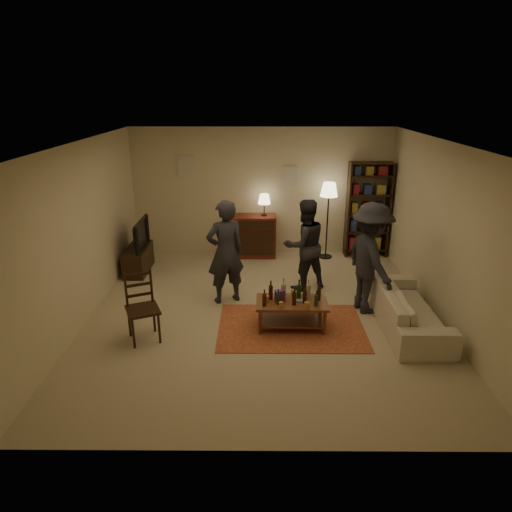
{
  "coord_description": "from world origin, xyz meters",
  "views": [
    {
      "loc": [
        -0.06,
        -6.63,
        3.42
      ],
      "look_at": [
        -0.11,
        0.1,
        0.95
      ],
      "focal_mm": 32.0,
      "sensor_mm": 36.0,
      "label": 1
    }
  ],
  "objects_px": {
    "coffee_table": "(292,304)",
    "person_left": "(225,252)",
    "dresser": "(253,235)",
    "person_right": "(304,245)",
    "dining_chair": "(141,304)",
    "floor_lamp": "(329,195)",
    "tv_stand": "(138,253)",
    "person_by_sofa": "(370,259)",
    "sofa": "(408,308)",
    "bookshelf": "(368,209)"
  },
  "relations": [
    {
      "from": "coffee_table",
      "to": "floor_lamp",
      "type": "height_order",
      "value": "floor_lamp"
    },
    {
      "from": "coffee_table",
      "to": "tv_stand",
      "type": "distance_m",
      "value": 3.66
    },
    {
      "from": "bookshelf",
      "to": "person_left",
      "type": "xyz_separation_m",
      "value": [
        -2.86,
        -2.32,
        -0.15
      ]
    },
    {
      "from": "person_right",
      "to": "tv_stand",
      "type": "bearing_deg",
      "value": -36.53
    },
    {
      "from": "dresser",
      "to": "person_left",
      "type": "distance_m",
      "value": 2.32
    },
    {
      "from": "coffee_table",
      "to": "person_left",
      "type": "distance_m",
      "value": 1.48
    },
    {
      "from": "floor_lamp",
      "to": "person_left",
      "type": "relative_size",
      "value": 0.92
    },
    {
      "from": "tv_stand",
      "to": "bookshelf",
      "type": "xyz_separation_m",
      "value": [
        4.69,
        0.98,
        0.65
      ]
    },
    {
      "from": "coffee_table",
      "to": "floor_lamp",
      "type": "distance_m",
      "value": 3.38
    },
    {
      "from": "coffee_table",
      "to": "dresser",
      "type": "relative_size",
      "value": 0.79
    },
    {
      "from": "dresser",
      "to": "floor_lamp",
      "type": "relative_size",
      "value": 0.84
    },
    {
      "from": "dining_chair",
      "to": "person_by_sofa",
      "type": "relative_size",
      "value": 0.57
    },
    {
      "from": "person_by_sofa",
      "to": "coffee_table",
      "type": "bearing_deg",
      "value": 99.18
    },
    {
      "from": "bookshelf",
      "to": "person_by_sofa",
      "type": "distance_m",
      "value": 2.71
    },
    {
      "from": "floor_lamp",
      "to": "sofa",
      "type": "bearing_deg",
      "value": -74.85
    },
    {
      "from": "tv_stand",
      "to": "person_right",
      "type": "height_order",
      "value": "person_right"
    },
    {
      "from": "sofa",
      "to": "person_left",
      "type": "distance_m",
      "value": 3.0
    },
    {
      "from": "dining_chair",
      "to": "floor_lamp",
      "type": "xyz_separation_m",
      "value": [
        3.11,
        3.41,
        0.83
      ]
    },
    {
      "from": "coffee_table",
      "to": "person_right",
      "type": "xyz_separation_m",
      "value": [
        0.32,
        1.48,
        0.43
      ]
    },
    {
      "from": "person_by_sofa",
      "to": "dresser",
      "type": "bearing_deg",
      "value": 20.42
    },
    {
      "from": "person_right",
      "to": "floor_lamp",
      "type": "bearing_deg",
      "value": -134.41
    },
    {
      "from": "dining_chair",
      "to": "floor_lamp",
      "type": "distance_m",
      "value": 4.69
    },
    {
      "from": "bookshelf",
      "to": "person_right",
      "type": "relative_size",
      "value": 1.22
    },
    {
      "from": "dresser",
      "to": "dining_chair",
      "type": "bearing_deg",
      "value": -113.85
    },
    {
      "from": "floor_lamp",
      "to": "person_right",
      "type": "relative_size",
      "value": 0.98
    },
    {
      "from": "dining_chair",
      "to": "dresser",
      "type": "relative_size",
      "value": 0.75
    },
    {
      "from": "floor_lamp",
      "to": "sofa",
      "type": "distance_m",
      "value": 3.31
    },
    {
      "from": "coffee_table",
      "to": "dresser",
      "type": "height_order",
      "value": "dresser"
    },
    {
      "from": "coffee_table",
      "to": "bookshelf",
      "type": "distance_m",
      "value": 3.77
    },
    {
      "from": "person_right",
      "to": "coffee_table",
      "type": "bearing_deg",
      "value": 55.08
    },
    {
      "from": "dining_chair",
      "to": "coffee_table",
      "type": "bearing_deg",
      "value": -15.34
    },
    {
      "from": "coffee_table",
      "to": "person_right",
      "type": "height_order",
      "value": "person_right"
    },
    {
      "from": "coffee_table",
      "to": "person_right",
      "type": "bearing_deg",
      "value": 77.97
    },
    {
      "from": "person_right",
      "to": "dresser",
      "type": "bearing_deg",
      "value": -83.79
    },
    {
      "from": "person_left",
      "to": "sofa",
      "type": "bearing_deg",
      "value": 139.05
    },
    {
      "from": "tv_stand",
      "to": "coffee_table",
      "type": "bearing_deg",
      "value": -38.16
    },
    {
      "from": "dresser",
      "to": "sofa",
      "type": "distance_m",
      "value": 3.93
    },
    {
      "from": "dresser",
      "to": "person_right",
      "type": "distance_m",
      "value": 1.96
    },
    {
      "from": "person_left",
      "to": "dresser",
      "type": "bearing_deg",
      "value": -124.54
    },
    {
      "from": "dining_chair",
      "to": "person_left",
      "type": "distance_m",
      "value": 1.71
    },
    {
      "from": "coffee_table",
      "to": "dresser",
      "type": "bearing_deg",
      "value": 101.11
    },
    {
      "from": "floor_lamp",
      "to": "sofa",
      "type": "relative_size",
      "value": 0.78
    },
    {
      "from": "dresser",
      "to": "sofa",
      "type": "height_order",
      "value": "dresser"
    },
    {
      "from": "person_right",
      "to": "person_by_sofa",
      "type": "height_order",
      "value": "person_by_sofa"
    },
    {
      "from": "tv_stand",
      "to": "person_by_sofa",
      "type": "distance_m",
      "value": 4.5
    },
    {
      "from": "coffee_table",
      "to": "dining_chair",
      "type": "relative_size",
      "value": 1.04
    },
    {
      "from": "tv_stand",
      "to": "person_by_sofa",
      "type": "relative_size",
      "value": 0.59
    },
    {
      "from": "bookshelf",
      "to": "person_right",
      "type": "height_order",
      "value": "bookshelf"
    },
    {
      "from": "floor_lamp",
      "to": "sofa",
      "type": "xyz_separation_m",
      "value": [
        0.82,
        -3.03,
        -1.07
      ]
    },
    {
      "from": "dining_chair",
      "to": "sofa",
      "type": "relative_size",
      "value": 0.49
    }
  ]
}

